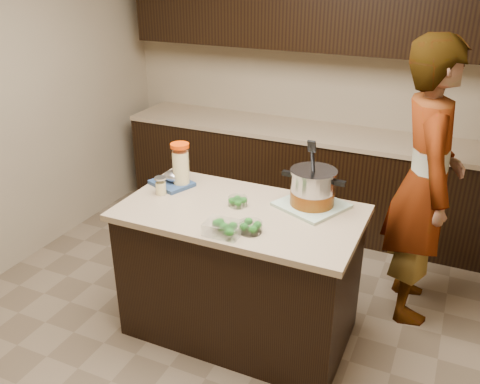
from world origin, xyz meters
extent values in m
plane|color=brown|center=(0.00, 0.00, 0.00)|extent=(4.00, 4.00, 0.00)
cube|color=tan|center=(0.00, 2.00, 1.35)|extent=(4.00, 0.04, 2.70)
cube|color=black|center=(0.00, 1.70, 0.43)|extent=(3.60, 0.60, 0.86)
cube|color=tan|center=(0.00, 1.70, 0.88)|extent=(3.60, 0.63, 0.04)
cube|color=black|center=(0.00, 1.82, 1.95)|extent=(3.60, 0.35, 0.75)
cube|color=black|center=(0.00, 0.00, 0.43)|extent=(1.40, 0.75, 0.86)
cube|color=tan|center=(0.00, 0.00, 0.88)|extent=(1.46, 0.81, 0.04)
cube|color=#59855D|center=(0.38, 0.23, 0.91)|extent=(0.48, 0.48, 0.02)
cylinder|color=#B7B7BC|center=(0.38, 0.23, 1.02)|extent=(0.27, 0.27, 0.21)
cylinder|color=brown|center=(0.38, 0.23, 0.96)|extent=(0.28, 0.28, 0.08)
cylinder|color=#B7B7BC|center=(0.38, 0.23, 1.13)|extent=(0.29, 0.29, 0.01)
cube|color=black|center=(0.21, 0.23, 1.09)|extent=(0.07, 0.04, 0.03)
cube|color=black|center=(0.54, 0.22, 1.09)|extent=(0.07, 0.04, 0.03)
cylinder|color=black|center=(0.38, 0.20, 1.19)|extent=(0.03, 0.11, 0.25)
cylinder|color=#F1DD93|center=(-0.50, 0.16, 1.02)|extent=(0.14, 0.14, 0.25)
cylinder|color=white|center=(-0.50, 0.16, 1.04)|extent=(0.15, 0.15, 0.28)
cylinder|color=#E33B04|center=(-0.50, 0.16, 1.19)|extent=(0.16, 0.16, 0.02)
cylinder|color=#F1DD93|center=(-0.56, 0.00, 0.94)|extent=(0.08, 0.08, 0.08)
cylinder|color=white|center=(-0.56, 0.00, 0.95)|extent=(0.09, 0.09, 0.10)
cylinder|color=silver|center=(-0.56, 0.00, 1.01)|extent=(0.09, 0.09, 0.02)
cylinder|color=silver|center=(-0.04, 0.05, 0.93)|extent=(0.14, 0.14, 0.06)
cylinder|color=silver|center=(0.17, -0.22, 0.93)|extent=(0.17, 0.17, 0.06)
cube|color=silver|center=(0.04, -0.31, 0.94)|extent=(0.20, 0.15, 0.07)
cube|color=navy|center=(-0.57, 0.15, 0.91)|extent=(0.32, 0.29, 0.03)
ellipsoid|color=silver|center=(-0.55, 0.15, 0.96)|extent=(0.13, 0.11, 0.07)
imported|color=gray|center=(0.98, 0.74, 0.95)|extent=(0.61, 0.78, 1.90)
camera|label=1|loc=(1.13, -2.49, 2.28)|focal=38.00mm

